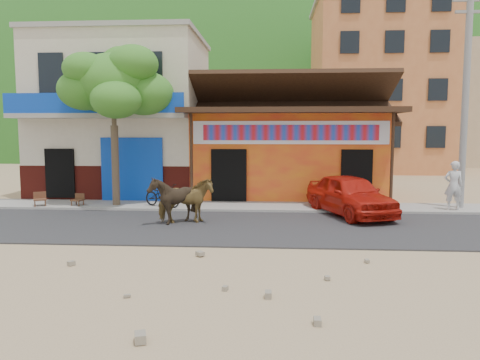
# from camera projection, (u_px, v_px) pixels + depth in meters

# --- Properties ---
(ground) EXTENTS (120.00, 120.00, 0.00)m
(ground) POSITION_uv_depth(u_px,v_px,m) (220.00, 248.00, 11.75)
(ground) COLOR #9E825B
(ground) RESTS_ON ground
(road) EXTENTS (60.00, 5.00, 0.04)m
(road) POSITION_uv_depth(u_px,v_px,m) (229.00, 227.00, 14.23)
(road) COLOR #28282B
(road) RESTS_ON ground
(sidewalk) EXTENTS (60.00, 2.00, 0.12)m
(sidewalk) POSITION_uv_depth(u_px,v_px,m) (237.00, 207.00, 17.69)
(sidewalk) COLOR gray
(sidewalk) RESTS_ON ground
(dance_club) EXTENTS (8.00, 6.00, 3.60)m
(dance_club) POSITION_uv_depth(u_px,v_px,m) (287.00, 155.00, 21.34)
(dance_club) COLOR orange
(dance_club) RESTS_ON ground
(cafe_building) EXTENTS (7.00, 6.00, 7.00)m
(cafe_building) POSITION_uv_depth(u_px,v_px,m) (125.00, 118.00, 21.67)
(cafe_building) COLOR beige
(cafe_building) RESTS_ON ground
(apartment_front) EXTENTS (9.00, 9.00, 12.00)m
(apartment_front) POSITION_uv_depth(u_px,v_px,m) (377.00, 88.00, 34.31)
(apartment_front) COLOR #CC723F
(apartment_front) RESTS_ON ground
(apartment_rear) EXTENTS (8.00, 8.00, 10.00)m
(apartment_rear) POSITION_uv_depth(u_px,v_px,m) (469.00, 106.00, 39.76)
(apartment_rear) COLOR tan
(apartment_rear) RESTS_ON ground
(hillside) EXTENTS (100.00, 40.00, 24.00)m
(hillside) POSITION_uv_depth(u_px,v_px,m) (265.00, 77.00, 79.91)
(hillside) COLOR #194C14
(hillside) RESTS_ON ground
(tree) EXTENTS (3.00, 3.00, 6.00)m
(tree) POSITION_uv_depth(u_px,v_px,m) (114.00, 125.00, 17.48)
(tree) COLOR #2D721E
(tree) RESTS_ON sidewalk
(utility_pole) EXTENTS (0.24, 0.24, 8.00)m
(utility_pole) POSITION_uv_depth(u_px,v_px,m) (465.00, 97.00, 16.71)
(utility_pole) COLOR gray
(utility_pole) RESTS_ON sidewalk
(cow_tan) EXTENTS (1.82, 1.17, 1.42)m
(cow_tan) POSITION_uv_depth(u_px,v_px,m) (186.00, 201.00, 14.61)
(cow_tan) COLOR olive
(cow_tan) RESTS_ON road
(cow_dark) EXTENTS (1.38, 1.23, 1.49)m
(cow_dark) POSITION_uv_depth(u_px,v_px,m) (173.00, 200.00, 14.52)
(cow_dark) COLOR black
(cow_dark) RESTS_ON road
(red_car) EXTENTS (3.00, 4.45, 1.41)m
(red_car) POSITION_uv_depth(u_px,v_px,m) (350.00, 195.00, 15.97)
(red_car) COLOR red
(red_car) RESTS_ON road
(scooter) EXTENTS (1.69, 1.25, 0.85)m
(scooter) POSITION_uv_depth(u_px,v_px,m) (162.00, 195.00, 17.27)
(scooter) COLOR black
(scooter) RESTS_ON sidewalk
(pedestrian) EXTENTS (0.67, 0.47, 1.74)m
(pedestrian) POSITION_uv_depth(u_px,v_px,m) (453.00, 185.00, 16.58)
(pedestrian) COLOR silver
(pedestrian) RESTS_ON sidewalk
(cafe_chair_left) EXTENTS (0.44, 0.44, 0.82)m
(cafe_chair_left) POSITION_uv_depth(u_px,v_px,m) (77.00, 195.00, 17.57)
(cafe_chair_left) COLOR #462717
(cafe_chair_left) RESTS_ON sidewalk
(cafe_chair_right) EXTENTS (0.61, 0.61, 0.96)m
(cafe_chair_right) POSITION_uv_depth(u_px,v_px,m) (40.00, 193.00, 17.47)
(cafe_chair_right) COLOR #4F2D1A
(cafe_chair_right) RESTS_ON sidewalk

